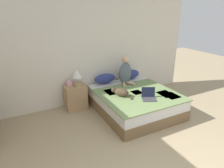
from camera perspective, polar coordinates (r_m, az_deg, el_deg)
wall_back at (r=5.05m, az=-6.84°, el=8.60°), size 5.88×0.05×2.55m
bed at (r=4.82m, az=6.35°, el=-4.93°), size 1.72×1.94×0.50m
pillow_near at (r=5.17m, az=-2.03°, el=1.58°), size 0.58×0.24×0.25m
pillow_far at (r=5.51m, az=5.06°, el=2.77°), size 0.58×0.24×0.25m
person_sitting at (r=5.08m, az=3.80°, el=3.52°), size 0.36×0.34×0.74m
cat_tabby at (r=4.42m, az=2.51°, el=-2.35°), size 0.36×0.48×0.18m
laptop_open at (r=4.37m, az=10.45°, el=-3.58°), size 0.38×0.37×0.23m
nightstand at (r=4.97m, az=-10.34°, el=-3.70°), size 0.50×0.41×0.59m
table_lamp at (r=4.78m, az=-10.03°, el=2.58°), size 0.24×0.24×0.40m
tissue_box at (r=4.89m, az=-12.18°, el=0.22°), size 0.12×0.12×0.14m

